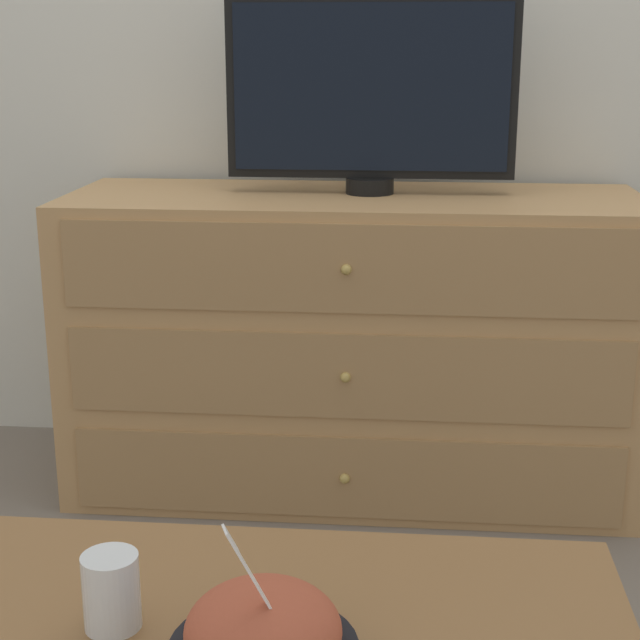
{
  "coord_description": "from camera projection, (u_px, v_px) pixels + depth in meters",
  "views": [
    {
      "loc": [
        0.14,
        -2.6,
        1.09
      ],
      "look_at": [
        0.02,
        -1.25,
        0.71
      ],
      "focal_mm": 55.0,
      "sensor_mm": 36.0,
      "label": 1
    }
  ],
  "objects": [
    {
      "name": "drink_cup",
      "position": [
        112.0,
        596.0,
        1.19
      ],
      "size": [
        0.07,
        0.07,
        0.1
      ],
      "color": "beige",
      "rests_on": "coffee_table"
    },
    {
      "name": "dresser",
      "position": [
        352.0,
        344.0,
        2.43
      ],
      "size": [
        1.38,
        0.52,
        0.74
      ],
      "color": "tan",
      "rests_on": "ground_plane"
    },
    {
      "name": "tv",
      "position": [
        371.0,
        91.0,
        2.3
      ],
      "size": [
        0.68,
        0.12,
        0.46
      ],
      "color": "black",
      "rests_on": "dresser"
    },
    {
      "name": "ground_plane",
      "position": [
        353.0,
        438.0,
        2.8
      ],
      "size": [
        12.0,
        12.0,
        0.0
      ],
      "primitive_type": "plane",
      "color": "#70665B"
    },
    {
      "name": "takeout_bowl",
      "position": [
        263.0,
        639.0,
        1.11
      ],
      "size": [
        0.22,
        0.22,
        0.2
      ],
      "color": "black",
      "rests_on": "coffee_table"
    }
  ]
}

